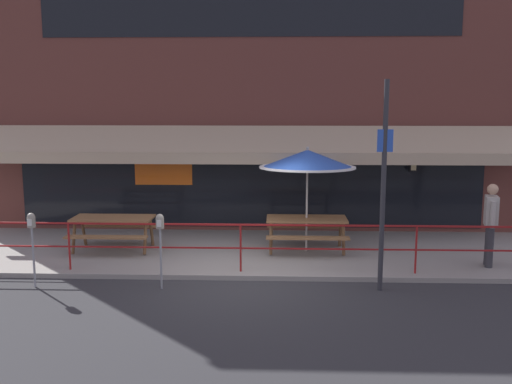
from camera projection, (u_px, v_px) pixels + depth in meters
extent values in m
plane|color=#2D2D30|center=(240.00, 281.00, 11.10)|extent=(120.00, 120.00, 0.00)
cube|color=gray|center=(246.00, 252.00, 13.06)|extent=(15.00, 4.00, 0.10)
cube|color=brown|center=(250.00, 80.00, 14.66)|extent=(15.00, 0.50, 7.99)
cube|color=black|center=(249.00, 8.00, 14.13)|extent=(10.50, 0.02, 1.40)
cube|color=black|center=(250.00, 183.00, 14.82)|extent=(12.00, 0.02, 2.30)
cube|color=orange|center=(163.00, 171.00, 14.84)|extent=(1.50, 0.02, 0.70)
cube|color=tan|center=(249.00, 140.00, 14.11)|extent=(13.80, 0.92, 0.70)
cube|color=tan|center=(247.00, 159.00, 13.67)|extent=(13.80, 0.08, 0.28)
cube|color=black|center=(412.00, 158.00, 14.43)|extent=(0.04, 0.28, 0.04)
cube|color=black|center=(413.00, 166.00, 14.32)|extent=(0.18, 0.18, 0.28)
cube|color=beige|center=(413.00, 166.00, 14.32)|extent=(0.13, 0.19, 0.20)
cylinder|color=maroon|center=(69.00, 247.00, 11.43)|extent=(0.04, 0.04, 0.95)
cylinder|color=maroon|center=(241.00, 248.00, 11.30)|extent=(0.04, 0.04, 0.95)
cylinder|color=maroon|center=(416.00, 250.00, 11.17)|extent=(0.04, 0.04, 0.95)
cube|color=maroon|center=(241.00, 225.00, 11.23)|extent=(13.80, 0.04, 0.04)
cube|color=maroon|center=(241.00, 248.00, 11.30)|extent=(13.80, 0.03, 0.03)
cube|color=brown|center=(113.00, 218.00, 12.89)|extent=(1.80, 0.80, 0.05)
cube|color=brown|center=(106.00, 237.00, 12.37)|extent=(1.80, 0.26, 0.04)
cube|color=brown|center=(120.00, 226.00, 13.51)|extent=(1.80, 0.26, 0.04)
cylinder|color=brown|center=(145.00, 238.00, 12.61)|extent=(0.07, 0.30, 0.73)
cylinder|color=brown|center=(151.00, 231.00, 13.24)|extent=(0.07, 0.30, 0.73)
cylinder|color=brown|center=(74.00, 237.00, 12.67)|extent=(0.07, 0.30, 0.73)
cylinder|color=brown|center=(84.00, 231.00, 13.30)|extent=(0.07, 0.30, 0.73)
cube|color=brown|center=(307.00, 219.00, 12.82)|extent=(1.80, 0.80, 0.05)
cube|color=brown|center=(308.00, 238.00, 12.30)|extent=(1.80, 0.26, 0.04)
cube|color=brown|center=(305.00, 226.00, 13.44)|extent=(1.80, 0.26, 0.04)
cylinder|color=brown|center=(343.00, 239.00, 12.53)|extent=(0.07, 0.30, 0.73)
cylinder|color=brown|center=(340.00, 232.00, 13.16)|extent=(0.07, 0.30, 0.73)
cylinder|color=brown|center=(271.00, 238.00, 12.59)|extent=(0.07, 0.30, 0.73)
cylinder|color=brown|center=(271.00, 231.00, 13.22)|extent=(0.07, 0.30, 0.73)
cylinder|color=#B7B2A8|center=(307.00, 201.00, 12.76)|extent=(0.04, 0.04, 2.30)
cone|color=#2D56B7|center=(307.00, 159.00, 12.62)|extent=(2.10, 2.11, 0.45)
cylinder|color=white|center=(307.00, 167.00, 12.65)|extent=(2.14, 2.14, 0.09)
sphere|color=#B7B2A8|center=(308.00, 148.00, 12.58)|extent=(0.07, 0.07, 0.07)
cylinder|color=#333338|center=(490.00, 247.00, 11.58)|extent=(0.15, 0.15, 0.86)
cylinder|color=#333338|center=(488.00, 244.00, 11.78)|extent=(0.15, 0.15, 0.86)
cube|color=#B2ADA3|center=(491.00, 211.00, 11.57)|extent=(0.32, 0.44, 0.60)
cylinder|color=#B2ADA3|center=(493.00, 215.00, 11.32)|extent=(0.10, 0.10, 0.54)
cylinder|color=#B2ADA3|center=(490.00, 210.00, 11.82)|extent=(0.10, 0.10, 0.54)
sphere|color=tan|center=(493.00, 189.00, 11.50)|extent=(0.22, 0.22, 0.22)
cylinder|color=gray|center=(34.00, 257.00, 10.63)|extent=(0.04, 0.04, 1.15)
cylinder|color=gray|center=(31.00, 222.00, 10.52)|extent=(0.15, 0.15, 0.20)
sphere|color=gray|center=(31.00, 217.00, 10.51)|extent=(0.14, 0.14, 0.14)
cube|color=silver|center=(29.00, 222.00, 10.44)|extent=(0.08, 0.01, 0.13)
cylinder|color=gray|center=(161.00, 259.00, 10.55)|extent=(0.04, 0.04, 1.15)
cylinder|color=gray|center=(160.00, 223.00, 10.44)|extent=(0.15, 0.15, 0.20)
sphere|color=gray|center=(160.00, 218.00, 10.43)|extent=(0.14, 0.14, 0.14)
cube|color=silver|center=(159.00, 223.00, 10.36)|extent=(0.08, 0.01, 0.13)
cylinder|color=#2D2D33|center=(383.00, 188.00, 10.25)|extent=(0.09, 0.09, 3.84)
cube|color=blue|center=(385.00, 141.00, 10.10)|extent=(0.28, 0.02, 0.40)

